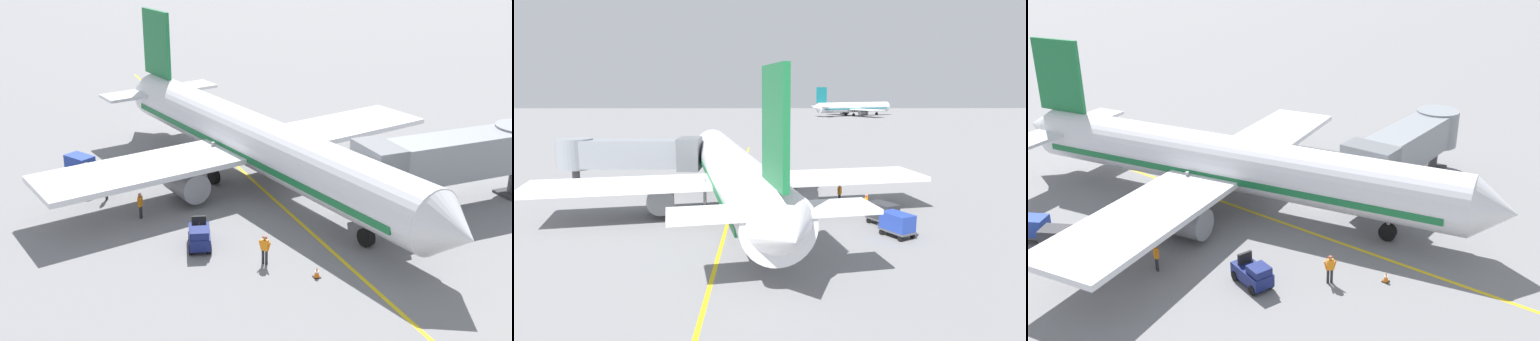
% 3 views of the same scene
% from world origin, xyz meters
% --- Properties ---
extents(ground_plane, '(400.00, 400.00, 0.00)m').
position_xyz_m(ground_plane, '(0.00, 0.00, 0.00)').
color(ground_plane, slate).
extents(gate_lead_in_line, '(0.24, 80.00, 0.01)m').
position_xyz_m(gate_lead_in_line, '(0.00, 0.00, 0.00)').
color(gate_lead_in_line, gold).
rests_on(gate_lead_in_line, ground).
extents(parked_airliner, '(30.43, 37.12, 10.63)m').
position_xyz_m(parked_airliner, '(0.19, -1.25, 3.19)').
color(parked_airliner, silver).
rests_on(parked_airliner, ground).
extents(jet_bridge, '(13.59, 3.50, 4.98)m').
position_xyz_m(jet_bridge, '(-10.16, 7.22, 3.45)').
color(jet_bridge, gray).
rests_on(jet_bridge, ground).
extents(pushback_tractor, '(3.61, 4.89, 2.40)m').
position_xyz_m(pushback_tractor, '(-5.95, 23.57, 1.10)').
color(pushback_tractor, gold).
rests_on(pushback_tractor, ground).
extents(baggage_tug_lead, '(1.88, 2.74, 1.62)m').
position_xyz_m(baggage_tug_lead, '(6.76, 6.54, 0.71)').
color(baggage_tug_lead, navy).
rests_on(baggage_tug_lead, ground).
extents(baggage_cart_front, '(2.24, 2.85, 1.58)m').
position_xyz_m(baggage_cart_front, '(11.05, -4.86, 0.95)').
color(baggage_cart_front, '#4C4C51').
rests_on(baggage_cart_front, ground).
extents(baggage_cart_second_in_train, '(2.24, 2.85, 1.58)m').
position_xyz_m(baggage_cart_second_in_train, '(11.31, -7.63, 0.95)').
color(baggage_cart_second_in_train, '#4C4C51').
rests_on(baggage_cart_second_in_train, ground).
extents(ground_crew_wing_walker, '(0.41, 0.68, 1.69)m').
position_xyz_m(ground_crew_wing_walker, '(8.94, 1.29, 0.95)').
color(ground_crew_wing_walker, '#232328').
rests_on(ground_crew_wing_walker, ground).
extents(ground_crew_loader, '(0.57, 0.58, 1.69)m').
position_xyz_m(ground_crew_loader, '(4.10, 9.74, 0.95)').
color(ground_crew_loader, '#232328').
rests_on(ground_crew_loader, ground).
extents(ground_crew_marshaller, '(0.36, 0.71, 1.69)m').
position_xyz_m(ground_crew_marshaller, '(10.38, -2.49, 0.95)').
color(ground_crew_marshaller, '#232328').
rests_on(ground_crew_marshaller, ground).
extents(safety_cone_nose_left, '(0.36, 0.36, 0.59)m').
position_xyz_m(safety_cone_nose_left, '(2.16, 12.13, 0.29)').
color(safety_cone_nose_left, black).
rests_on(safety_cone_nose_left, ground).
extents(distant_taxiing_airliner, '(32.57, 27.39, 10.10)m').
position_xyz_m(distant_taxiing_airliner, '(34.20, 131.17, 3.03)').
color(distant_taxiing_airliner, silver).
rests_on(distant_taxiing_airliner, ground).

